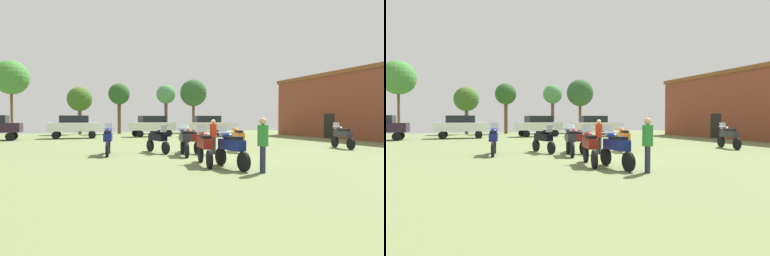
# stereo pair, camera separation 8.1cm
# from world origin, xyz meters

# --- Properties ---
(ground_plane) EXTENTS (44.00, 52.00, 0.02)m
(ground_plane) POSITION_xyz_m (0.00, 0.00, 0.01)
(ground_plane) COLOR olive
(motorcycle_1) EXTENTS (0.82, 2.20, 1.49)m
(motorcycle_1) POSITION_xyz_m (8.64, -0.35, 0.76)
(motorcycle_1) COLOR black
(motorcycle_1) RESTS_ON ground
(motorcycle_2) EXTENTS (0.62, 2.13, 1.47)m
(motorcycle_2) POSITION_xyz_m (-0.79, -4.34, 0.74)
(motorcycle_2) COLOR black
(motorcycle_2) RESTS_ON ground
(motorcycle_4) EXTENTS (0.80, 2.20, 1.47)m
(motorcycle_4) POSITION_xyz_m (2.15, 0.36, 0.74)
(motorcycle_4) COLOR black
(motorcycle_4) RESTS_ON ground
(motorcycle_5) EXTENTS (0.62, 2.17, 1.44)m
(motorcycle_5) POSITION_xyz_m (-0.38, 0.68, 0.73)
(motorcycle_5) COLOR black
(motorcycle_5) RESTS_ON ground
(motorcycle_7) EXTENTS (0.66, 2.18, 1.51)m
(motorcycle_7) POSITION_xyz_m (-4.38, 1.13, 0.76)
(motorcycle_7) COLOR black
(motorcycle_7) RESTS_ON ground
(motorcycle_8) EXTENTS (0.80, 2.09, 1.44)m
(motorcycle_8) POSITION_xyz_m (-1.93, 1.26, 0.73)
(motorcycle_8) COLOR black
(motorcycle_8) RESTS_ON ground
(motorcycle_11) EXTENTS (0.73, 2.21, 1.47)m
(motorcycle_11) POSITION_xyz_m (-1.35, -3.35, 0.75)
(motorcycle_11) COLOR black
(motorcycle_11) RESTS_ON ground
(motorcycle_12) EXTENTS (0.71, 2.14, 1.51)m
(motorcycle_12) POSITION_xyz_m (-1.08, -0.35, 0.76)
(motorcycle_12) COLOR black
(motorcycle_12) RESTS_ON ground
(car_1) EXTENTS (4.49, 2.31, 2.00)m
(car_1) POSITION_xyz_m (6.02, 13.13, 1.19)
(car_1) COLOR black
(car_1) RESTS_ON ground
(car_3) EXTENTS (4.37, 1.98, 2.00)m
(car_3) POSITION_xyz_m (-5.88, 15.04, 1.19)
(car_3) COLOR black
(car_3) RESTS_ON ground
(car_4) EXTENTS (4.48, 2.30, 2.00)m
(car_4) POSITION_xyz_m (1.15, 15.25, 1.19)
(car_4) COLOR black
(car_4) RESTS_ON ground
(person_1) EXTENTS (0.44, 0.44, 1.68)m
(person_1) POSITION_xyz_m (0.40, -0.35, 1.00)
(person_1) COLOR #29363D
(person_1) RESTS_ON ground
(person_2) EXTENTS (0.44, 0.44, 1.74)m
(person_2) POSITION_xyz_m (-0.27, -5.50, 1.04)
(person_2) COLOR #262A45
(person_2) RESTS_ON ground
(tree_2) EXTENTS (2.30, 2.30, 5.83)m
(tree_2) POSITION_xyz_m (4.47, 21.90, 4.58)
(tree_2) COLOR brown
(tree_2) RESTS_ON ground
(tree_3) EXTENTS (3.37, 3.37, 6.66)m
(tree_3) POSITION_xyz_m (8.12, 22.10, 4.96)
(tree_3) COLOR brown
(tree_3) RESTS_ON ground
(tree_4) EXTENTS (2.68, 2.68, 5.24)m
(tree_4) POSITION_xyz_m (-5.33, 22.19, 3.87)
(tree_4) COLOR brown
(tree_4) RESTS_ON ground
(tree_5) EXTENTS (2.43, 2.43, 5.78)m
(tree_5) POSITION_xyz_m (-1.08, 22.01, 4.49)
(tree_5) COLOR brown
(tree_5) RESTS_ON ground
(tree_6) EXTENTS (3.37, 3.37, 7.51)m
(tree_6) POSITION_xyz_m (-11.70, 21.06, 5.82)
(tree_6) COLOR brown
(tree_6) RESTS_ON ground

